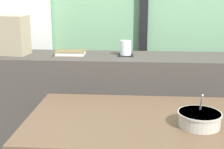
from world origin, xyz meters
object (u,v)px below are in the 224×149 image
at_px(coaster_square, 126,55).
at_px(breakfast_table, 139,140).
at_px(juice_glass, 126,48).
at_px(throw_pillow, 4,35).
at_px(closed_book, 70,53).
at_px(soup_bowl, 199,119).

bearing_deg(coaster_square, breakfast_table, -82.50).
relative_size(coaster_square, juice_glass, 1.05).
bearing_deg(throw_pillow, breakfast_table, -36.35).
bearing_deg(breakfast_table, throw_pillow, 143.65).
bearing_deg(juice_glass, closed_book, -178.85).
distance_m(juice_glass, soup_bowl, 0.85).
distance_m(breakfast_table, soup_bowl, 0.31).
xyz_separation_m(juice_glass, throw_pillow, (-0.82, -0.01, 0.08)).
distance_m(breakfast_table, throw_pillow, 1.20).
relative_size(closed_book, throw_pillow, 0.61).
relative_size(coaster_square, soup_bowl, 0.52).
relative_size(coaster_square, closed_book, 0.51).
distance_m(coaster_square, closed_book, 0.37).
height_order(juice_glass, throw_pillow, throw_pillow).
bearing_deg(juice_glass, throw_pillow, -179.44).
bearing_deg(breakfast_table, closed_book, 124.52).
bearing_deg(closed_book, throw_pillow, -179.93).
distance_m(coaster_square, throw_pillow, 0.82).
xyz_separation_m(juice_glass, soup_bowl, (0.35, -0.75, -0.18)).
bearing_deg(soup_bowl, breakfast_table, 163.29).
relative_size(closed_book, soup_bowl, 1.03).
bearing_deg(soup_bowl, closed_book, 134.06).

